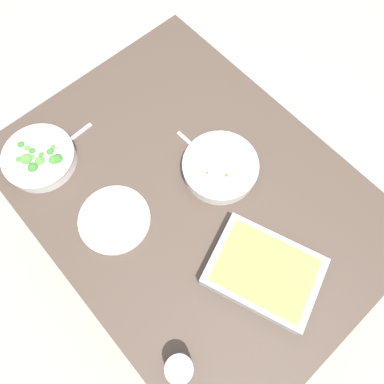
{
  "coord_description": "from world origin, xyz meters",
  "views": [
    {
      "loc": [
        0.32,
        -0.28,
        1.81
      ],
      "look_at": [
        0.0,
        0.0,
        0.74
      ],
      "focal_mm": 34.21,
      "sensor_mm": 36.0,
      "label": 1
    }
  ],
  "objects": [
    {
      "name": "drink_cup",
      "position": [
        0.35,
        -0.36,
        0.78
      ],
      "size": [
        0.07,
        0.07,
        0.08
      ],
      "color": "#B2BCC6",
      "rests_on": "dining_table"
    },
    {
      "name": "spoon_by_stew",
      "position": [
        -0.08,
        0.11,
        0.74
      ],
      "size": [
        0.18,
        0.03,
        0.01
      ],
      "color": "silver",
      "rests_on": "dining_table"
    },
    {
      "name": "baking_dish",
      "position": [
        0.32,
        -0.02,
        0.77
      ],
      "size": [
        0.36,
        0.31,
        0.06
      ],
      "color": "silver",
      "rests_on": "dining_table"
    },
    {
      "name": "spoon_by_broccoli",
      "position": [
        -0.41,
        -0.2,
        0.74
      ],
      "size": [
        0.03,
        0.18,
        0.01
      ],
      "color": "silver",
      "rests_on": "dining_table"
    },
    {
      "name": "dining_table",
      "position": [
        0.0,
        0.0,
        0.65
      ],
      "size": [
        1.2,
        0.9,
        0.74
      ],
      "color": "#4C3D33",
      "rests_on": "ground_plane"
    },
    {
      "name": "side_plate",
      "position": [
        -0.09,
        -0.24,
        0.75
      ],
      "size": [
        0.22,
        0.22,
        0.01
      ],
      "primitive_type": "cylinder",
      "color": "white",
      "rests_on": "dining_table"
    },
    {
      "name": "ground_plane",
      "position": [
        0.0,
        0.0,
        0.0
      ],
      "size": [
        6.0,
        6.0,
        0.0
      ],
      "primitive_type": "plane",
      "color": "#B2A899"
    },
    {
      "name": "broccoli_bowl",
      "position": [
        -0.4,
        -0.29,
        0.77
      ],
      "size": [
        0.23,
        0.23,
        0.07
      ],
      "color": "white",
      "rests_on": "dining_table"
    },
    {
      "name": "stew_bowl",
      "position": [
        0.01,
        0.11,
        0.77
      ],
      "size": [
        0.24,
        0.24,
        0.06
      ],
      "color": "white",
      "rests_on": "dining_table"
    }
  ]
}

